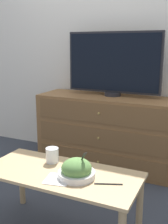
{
  "coord_description": "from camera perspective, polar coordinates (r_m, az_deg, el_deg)",
  "views": [
    {
      "loc": [
        1.08,
        -2.9,
        1.25
      ],
      "look_at": [
        0.25,
        -1.13,
        0.78
      ],
      "focal_mm": 45.0,
      "sensor_mm": 36.0,
      "label": 1
    }
  ],
  "objects": [
    {
      "name": "ground_plane",
      "position": [
        3.34,
        4.34,
        -8.53
      ],
      "size": [
        12.0,
        12.0,
        0.0
      ],
      "primitive_type": "plane",
      "color": "#383D47"
    },
    {
      "name": "wall_back",
      "position": [
        3.12,
        4.94,
        14.39
      ],
      "size": [
        12.0,
        0.05,
        2.6
      ],
      "color": "white",
      "rests_on": "ground_plane"
    },
    {
      "name": "dresser",
      "position": [
        2.94,
        4.7,
        -3.96
      ],
      "size": [
        1.43,
        0.49,
        0.74
      ],
      "color": "olive",
      "rests_on": "ground_plane"
    },
    {
      "name": "takeout_bowl",
      "position": [
        1.76,
        -1.52,
        -11.74
      ],
      "size": [
        0.23,
        0.23,
        0.18
      ],
      "color": "silver",
      "rests_on": "coffee_table"
    },
    {
      "name": "tv",
      "position": [
        2.86,
        6.02,
        9.77
      ],
      "size": [
        0.97,
        0.17,
        0.64
      ],
      "color": "#232328",
      "rests_on": "dresser"
    },
    {
      "name": "drink_cup",
      "position": [
        1.99,
        -6.47,
        -8.88
      ],
      "size": [
        0.09,
        0.09,
        0.1
      ],
      "color": "white",
      "rests_on": "coffee_table"
    },
    {
      "name": "coffee_table",
      "position": [
        1.89,
        -4.65,
        -13.96
      ],
      "size": [
        1.03,
        0.46,
        0.45
      ],
      "color": "tan",
      "rests_on": "ground_plane"
    },
    {
      "name": "knife",
      "position": [
        1.71,
        4.97,
        -14.37
      ],
      "size": [
        0.16,
        0.07,
        0.01
      ],
      "color": "black",
      "rests_on": "coffee_table"
    },
    {
      "name": "napkin",
      "position": [
        1.76,
        -5.33,
        -13.46
      ],
      "size": [
        0.18,
        0.18,
        0.0
      ],
      "color": "white",
      "rests_on": "coffee_table"
    }
  ]
}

